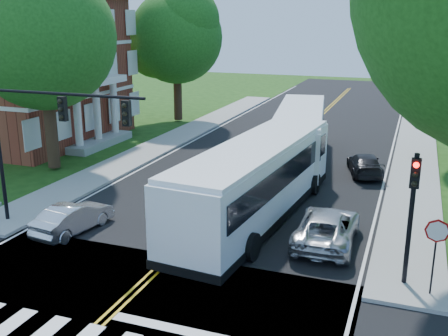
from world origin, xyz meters
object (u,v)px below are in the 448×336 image
at_px(hatchback, 73,218).
at_px(suv, 327,227).
at_px(bus_lead, 257,179).
at_px(dark_sedan, 365,164).
at_px(signal_nw, 41,127).
at_px(bus_follow, 299,134).
at_px(signal_ne, 412,202).

height_order(hatchback, suv, suv).
height_order(bus_lead, suv, bus_lead).
xyz_separation_m(hatchback, dark_sedan, (10.44, 12.68, -0.02)).
xyz_separation_m(signal_nw, bus_follow, (7.37, 14.23, -2.64)).
relative_size(signal_ne, dark_sedan, 1.08).
distance_m(signal_nw, bus_lead, 9.14).
relative_size(signal_nw, signal_ne, 1.62).
relative_size(signal_ne, suv, 0.92).
bearing_deg(signal_nw, hatchback, 7.69).
bearing_deg(signal_nw, suv, 13.34).
xyz_separation_m(bus_lead, suv, (3.39, -1.63, -1.13)).
bearing_deg(signal_ne, hatchback, 179.43).
bearing_deg(signal_ne, signal_nw, -179.95).
bearing_deg(bus_follow, signal_ne, 106.09).
bearing_deg(bus_lead, signal_nw, 34.14).
bearing_deg(hatchback, bus_follow, -106.64).
distance_m(signal_ne, bus_lead, 7.75).
relative_size(signal_nw, suv, 1.49).
bearing_deg(signal_nw, signal_ne, 0.05).
bearing_deg(dark_sedan, bus_lead, 52.17).
bearing_deg(bus_follow, dark_sedan, 151.95).
distance_m(hatchback, dark_sedan, 16.42).
xyz_separation_m(suv, dark_sedan, (0.42, 10.20, -0.07)).
bearing_deg(bus_follow, signal_nw, 53.53).
distance_m(signal_nw, bus_follow, 16.24).
bearing_deg(dark_sedan, bus_follow, -32.83).
bearing_deg(hatchback, suv, -158.53).
distance_m(bus_follow, hatchback, 15.49).
relative_size(hatchback, suv, 0.78).
bearing_deg(suv, dark_sedan, -93.37).
bearing_deg(bus_lead, hatchback, 36.93).
height_order(signal_ne, hatchback, signal_ne).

